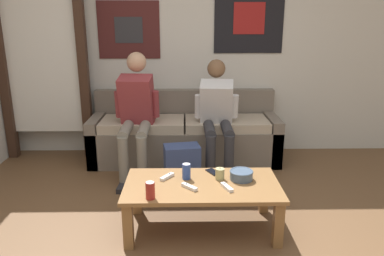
# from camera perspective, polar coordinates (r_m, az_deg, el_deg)

# --- Properties ---
(wall_back) EXTENTS (10.00, 0.07, 2.55)m
(wall_back) POSITION_cam_1_polar(r_m,az_deg,el_deg) (4.47, -0.56, 12.40)
(wall_back) COLOR silver
(wall_back) RESTS_ON ground_plane
(door_frame) EXTENTS (1.00, 0.10, 2.15)m
(door_frame) POSITION_cam_1_polar(r_m,az_deg,el_deg) (4.55, -21.91, 10.32)
(door_frame) COLOR #382319
(door_frame) RESTS_ON ground_plane
(couch) EXTENTS (2.12, 0.68, 0.78)m
(couch) POSITION_cam_1_polar(r_m,az_deg,el_deg) (4.32, -1.11, -1.22)
(couch) COLOR #70665B
(couch) RESTS_ON ground_plane
(coffee_table) EXTENTS (1.18, 0.62, 0.38)m
(coffee_table) POSITION_cam_1_polar(r_m,az_deg,el_deg) (2.90, 1.54, -9.55)
(coffee_table) COLOR olive
(coffee_table) RESTS_ON ground_plane
(person_seated_adult) EXTENTS (0.47, 0.88, 1.25)m
(person_seated_adult) POSITION_cam_1_polar(r_m,az_deg,el_deg) (3.92, -8.54, 2.81)
(person_seated_adult) COLOR gray
(person_seated_adult) RESTS_ON ground_plane
(person_seated_teen) EXTENTS (0.47, 0.88, 1.17)m
(person_seated_teen) POSITION_cam_1_polar(r_m,az_deg,el_deg) (3.91, 3.88, 2.32)
(person_seated_teen) COLOR #2D2D33
(person_seated_teen) RESTS_ON ground_plane
(backpack) EXTENTS (0.36, 0.28, 0.43)m
(backpack) POSITION_cam_1_polar(r_m,az_deg,el_deg) (3.60, -1.50, -6.16)
(backpack) COLOR navy
(backpack) RESTS_ON ground_plane
(ceramic_bowl) EXTENTS (0.18, 0.18, 0.07)m
(ceramic_bowl) POSITION_cam_1_polar(r_m,az_deg,el_deg) (2.95, 7.53, -7.03)
(ceramic_bowl) COLOR #475B75
(ceramic_bowl) RESTS_ON coffee_table
(pillar_candle) EXTENTS (0.07, 0.07, 0.10)m
(pillar_candle) POSITION_cam_1_polar(r_m,az_deg,el_deg) (2.94, 4.27, -6.99)
(pillar_candle) COLOR tan
(pillar_candle) RESTS_ON coffee_table
(drink_can_blue) EXTENTS (0.07, 0.07, 0.12)m
(drink_can_blue) POSITION_cam_1_polar(r_m,az_deg,el_deg) (2.93, -0.86, -6.62)
(drink_can_blue) COLOR #28479E
(drink_can_blue) RESTS_ON coffee_table
(drink_can_red) EXTENTS (0.07, 0.07, 0.12)m
(drink_can_red) POSITION_cam_1_polar(r_m,az_deg,el_deg) (2.64, -6.38, -9.43)
(drink_can_red) COLOR maroon
(drink_can_red) RESTS_ON coffee_table
(game_controller_near_left) EXTENTS (0.11, 0.14, 0.03)m
(game_controller_near_left) POSITION_cam_1_polar(r_m,az_deg,el_deg) (2.97, -3.82, -7.42)
(game_controller_near_left) COLOR white
(game_controller_near_left) RESTS_ON coffee_table
(game_controller_near_right) EXTENTS (0.12, 0.13, 0.03)m
(game_controller_near_right) POSITION_cam_1_polar(r_m,az_deg,el_deg) (2.80, -0.41, -8.96)
(game_controller_near_right) COLOR white
(game_controller_near_right) RESTS_ON coffee_table
(game_controller_far_center) EXTENTS (0.09, 0.15, 0.03)m
(game_controller_far_center) POSITION_cam_1_polar(r_m,az_deg,el_deg) (2.80, 5.33, -8.98)
(game_controller_far_center) COLOR white
(game_controller_far_center) RESTS_ON coffee_table
(cell_phone) EXTENTS (0.12, 0.15, 0.01)m
(cell_phone) POSITION_cam_1_polar(r_m,az_deg,el_deg) (3.07, 3.22, -6.70)
(cell_phone) COLOR black
(cell_phone) RESTS_ON coffee_table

